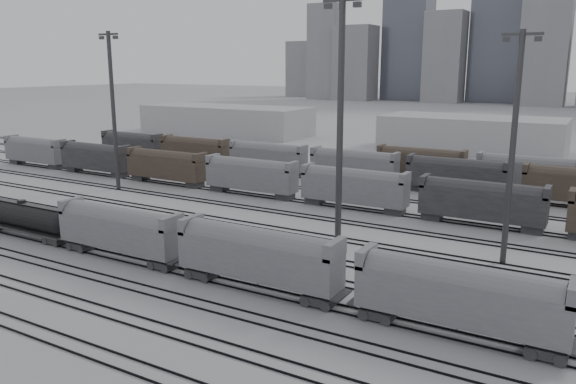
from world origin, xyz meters
The scene contains 14 objects.
ground centered at (0.00, 0.00, 0.00)m, with size 900.00×900.00×0.00m, color #BBBBC0.
tracks centered at (0.00, 17.50, 0.08)m, with size 220.00×71.50×0.16m.
tank_car_b centered at (-19.88, 1.00, 2.36)m, with size 16.52×2.75×4.08m.
hopper_car_a centered at (-4.30, 1.00, 3.26)m, with size 14.75×2.93×5.28m.
hopper_car_b centered at (12.44, 1.00, 3.41)m, with size 15.44×3.07×5.52m.
hopper_car_c centered at (29.69, 1.00, 3.34)m, with size 15.13×3.01×5.41m.
light_mast_b centered at (-29.66, 24.66, 12.99)m, with size 3.92×0.63×24.49m.
light_mast_c centered at (13.63, 14.86, 13.87)m, with size 4.18×0.67×26.14m.
light_mast_d centered at (29.82, 19.18, 11.99)m, with size 3.62×0.58×22.60m.
bg_string_near centered at (8.00, 32.00, 2.80)m, with size 151.00×3.00×5.60m.
bg_string_mid centered at (18.00, 48.00, 2.80)m, with size 151.00×3.00×5.60m.
warehouse_left centered at (-60.00, 95.00, 4.00)m, with size 50.00×18.00×8.00m, color #AFAFB2.
warehouse_mid centered at (10.00, 95.00, 4.00)m, with size 40.00×18.00×8.00m, color #AFAFB2.
skyline centered at (10.84, 280.00, 34.73)m, with size 316.00×22.40×95.00m.
Camera 1 is at (37.90, -37.72, 19.25)m, focal length 35.00 mm.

